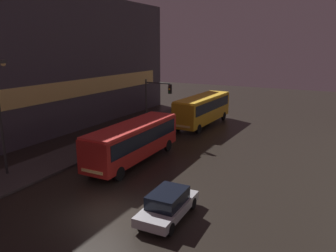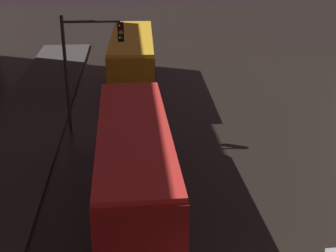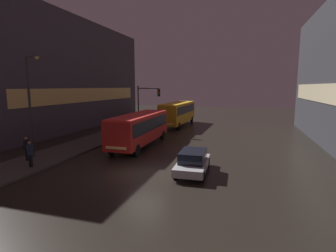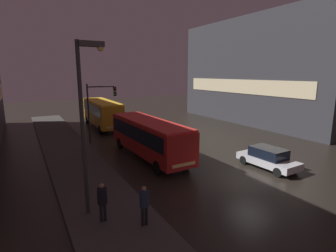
% 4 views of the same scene
% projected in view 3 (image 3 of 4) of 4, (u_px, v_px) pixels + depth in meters
% --- Properties ---
extents(ground_plane, '(120.00, 120.00, 0.00)m').
position_uv_depth(ground_plane, '(144.00, 174.00, 17.22)').
color(ground_plane, black).
extents(sidewalk_left, '(4.00, 48.00, 0.15)m').
position_uv_depth(sidewalk_left, '(103.00, 137.00, 29.23)').
color(sidewalk_left, '#3D3A38').
rests_on(sidewalk_left, ground).
extents(building_left_tower, '(10.07, 30.60, 14.47)m').
position_uv_depth(building_left_tower, '(58.00, 76.00, 36.68)').
color(building_left_tower, '#423D47').
rests_on(building_left_tower, ground).
extents(bus_near, '(2.73, 10.21, 3.10)m').
position_uv_depth(bus_near, '(140.00, 126.00, 25.18)').
color(bus_near, '#AD1E19').
rests_on(bus_near, ground).
extents(bus_far, '(2.95, 10.44, 3.37)m').
position_uv_depth(bus_far, '(178.00, 111.00, 38.46)').
color(bus_far, orange).
rests_on(bus_far, ground).
extents(car_taxi, '(2.05, 4.43, 1.51)m').
position_uv_depth(car_taxi, '(193.00, 162.00, 17.43)').
color(car_taxi, '#B7B7BC').
rests_on(car_taxi, ground).
extents(pedestrian_near, '(0.51, 0.51, 1.84)m').
position_uv_depth(pedestrian_near, '(30.00, 152.00, 18.09)').
color(pedestrian_near, black).
rests_on(pedestrian_near, sidewalk_left).
extents(pedestrian_mid, '(0.54, 0.54, 1.82)m').
position_uv_depth(pedestrian_mid, '(27.00, 146.00, 19.67)').
color(pedestrian_mid, black).
rests_on(pedestrian_mid, sidewalk_left).
extents(traffic_light_main, '(2.91, 0.35, 5.79)m').
position_uv_depth(traffic_light_main, '(146.00, 101.00, 32.08)').
color(traffic_light_main, '#2D2D2D').
rests_on(traffic_light_main, ground).
extents(street_lamp_sidewalk, '(1.25, 0.36, 8.03)m').
position_uv_depth(street_lamp_sidewalk, '(31.00, 90.00, 20.12)').
color(street_lamp_sidewalk, '#2D2D2D').
rests_on(street_lamp_sidewalk, sidewalk_left).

